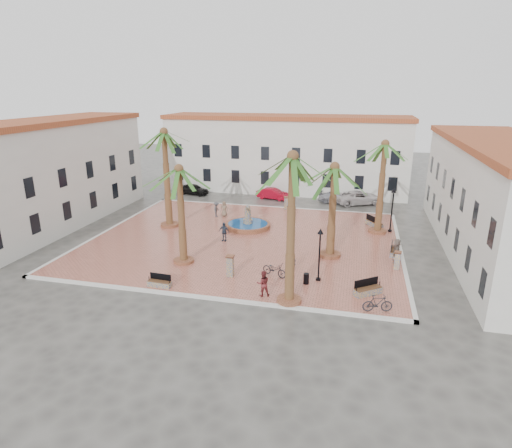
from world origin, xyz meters
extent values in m
plane|color=#56544F|center=(0.00, 0.00, 0.00)|extent=(120.00, 120.00, 0.00)
cube|color=#C26B57|center=(0.00, 0.00, 0.07)|extent=(26.00, 22.00, 0.15)
cube|color=silver|center=(0.00, 11.00, 0.08)|extent=(26.30, 0.30, 0.16)
cube|color=silver|center=(0.00, -11.00, 0.08)|extent=(26.30, 0.30, 0.16)
cube|color=silver|center=(13.00, 0.00, 0.08)|extent=(0.30, 22.30, 0.16)
cube|color=silver|center=(-13.00, 0.00, 0.08)|extent=(0.30, 22.30, 0.16)
cube|color=white|center=(0.00, 20.00, 4.50)|extent=(30.00, 7.00, 9.00)
cube|color=#A94D29|center=(0.00, 20.00, 9.25)|extent=(30.40, 7.40, 0.50)
cube|color=black|center=(-13.12, 16.52, 2.20)|extent=(1.00, 0.12, 1.60)
cube|color=black|center=(-9.38, 16.52, 2.20)|extent=(1.00, 0.12, 1.60)
cube|color=black|center=(-5.62, 16.52, 2.20)|extent=(1.00, 0.12, 1.60)
cube|color=black|center=(-1.88, 16.52, 2.20)|extent=(1.00, 0.12, 1.60)
cube|color=black|center=(1.88, 16.52, 2.20)|extent=(1.00, 0.12, 1.60)
cube|color=black|center=(5.62, 16.52, 2.20)|extent=(1.00, 0.12, 1.60)
cube|color=black|center=(9.38, 16.52, 2.20)|extent=(1.00, 0.12, 1.60)
cube|color=black|center=(13.12, 16.52, 2.20)|extent=(1.00, 0.12, 1.60)
cube|color=black|center=(-13.12, 16.52, 5.20)|extent=(1.00, 0.12, 1.60)
cube|color=black|center=(-9.38, 16.52, 5.20)|extent=(1.00, 0.12, 1.60)
cube|color=black|center=(-5.62, 16.52, 5.20)|extent=(1.00, 0.12, 1.60)
cube|color=black|center=(-1.88, 16.52, 5.20)|extent=(1.00, 0.12, 1.60)
cube|color=black|center=(1.88, 16.52, 5.20)|extent=(1.00, 0.12, 1.60)
cube|color=black|center=(5.62, 16.52, 5.20)|extent=(1.00, 0.12, 1.60)
cube|color=black|center=(9.38, 16.52, 5.20)|extent=(1.00, 0.12, 1.60)
cube|color=black|center=(13.12, 16.52, 5.20)|extent=(1.00, 0.12, 1.60)
cube|color=white|center=(20.00, 2.00, 4.25)|extent=(7.00, 26.00, 8.50)
cube|color=#A94D29|center=(20.00, 2.00, 8.75)|extent=(7.40, 26.40, 0.50)
cube|color=black|center=(16.54, -9.49, 2.20)|extent=(0.12, 1.00, 1.60)
cube|color=black|center=(16.54, -5.77, 2.20)|extent=(0.12, 1.00, 1.60)
cube|color=black|center=(16.54, -2.06, 2.20)|extent=(0.12, 1.00, 1.60)
cube|color=black|center=(16.54, 1.65, 2.20)|extent=(0.12, 1.00, 1.60)
cube|color=black|center=(16.54, 5.37, 2.20)|extent=(0.12, 1.00, 1.60)
cube|color=black|center=(16.54, 9.08, 2.20)|extent=(0.12, 1.00, 1.60)
cube|color=black|center=(16.54, 12.80, 2.20)|extent=(0.12, 1.00, 1.60)
cube|color=black|center=(16.54, -9.49, 5.20)|extent=(0.12, 1.00, 1.60)
cube|color=black|center=(16.54, -5.77, 5.20)|extent=(0.12, 1.00, 1.60)
cube|color=black|center=(16.54, -2.06, 5.20)|extent=(0.12, 1.00, 1.60)
cube|color=black|center=(16.54, 1.65, 5.20)|extent=(0.12, 1.00, 1.60)
cube|color=black|center=(16.54, 5.37, 5.20)|extent=(0.12, 1.00, 1.60)
cube|color=black|center=(16.54, 9.08, 5.20)|extent=(0.12, 1.00, 1.60)
cube|color=black|center=(16.54, 12.80, 5.20)|extent=(0.12, 1.00, 1.60)
cube|color=white|center=(-19.00, 0.00, 4.75)|extent=(6.00, 24.00, 9.50)
cube|color=#A94D29|center=(-19.00, 0.00, 9.75)|extent=(6.40, 24.40, 0.50)
cube|color=black|center=(-16.02, -6.00, 2.20)|extent=(0.12, 1.00, 1.60)
cube|color=black|center=(-16.02, -2.00, 2.20)|extent=(0.12, 1.00, 1.60)
cube|color=black|center=(-16.02, 2.00, 2.20)|extent=(0.12, 1.00, 1.60)
cube|color=black|center=(-16.02, 6.00, 2.20)|extent=(0.12, 1.00, 1.60)
cube|color=black|center=(-16.02, 10.00, 2.20)|extent=(0.12, 1.00, 1.60)
cube|color=black|center=(-16.02, -6.00, 5.20)|extent=(0.12, 1.00, 1.60)
cube|color=black|center=(-16.02, -2.00, 5.20)|extent=(0.12, 1.00, 1.60)
cube|color=black|center=(-16.02, 2.00, 5.20)|extent=(0.12, 1.00, 1.60)
cube|color=black|center=(-16.02, 6.00, 5.20)|extent=(0.12, 1.00, 1.60)
cube|color=black|center=(-16.02, 10.00, 5.20)|extent=(0.12, 1.00, 1.60)
cylinder|color=#995739|center=(-0.57, 3.20, 0.35)|extent=(4.22, 4.22, 0.40)
cylinder|color=#194C8C|center=(-0.57, 3.20, 0.53)|extent=(3.72, 3.72, 0.06)
cylinder|color=gray|center=(-0.57, 3.20, 0.55)|extent=(0.90, 0.90, 0.80)
cylinder|color=gray|center=(-0.57, 3.20, 1.36)|extent=(0.60, 0.60, 1.21)
sphere|color=gray|center=(-0.57, 3.20, 2.11)|extent=(0.44, 0.44, 0.44)
cylinder|color=#995739|center=(-7.93, 1.90, 0.28)|extent=(1.71, 1.71, 0.26)
cylinder|color=brown|center=(-7.93, 1.90, 4.71)|extent=(0.56, 0.56, 8.60)
sphere|color=brown|center=(-7.93, 1.90, 9.01)|extent=(0.75, 0.75, 0.75)
cylinder|color=#995739|center=(-3.15, -6.06, 0.26)|extent=(1.52, 1.52, 0.23)
cylinder|color=brown|center=(-3.15, -6.06, 3.83)|extent=(0.49, 0.49, 6.90)
sphere|color=brown|center=(-3.15, -6.06, 7.28)|extent=(0.67, 0.67, 0.67)
cylinder|color=#995739|center=(5.62, -10.40, 0.26)|extent=(1.52, 1.52, 0.23)
cylinder|color=brown|center=(5.62, -10.40, 4.75)|extent=(0.50, 0.50, 8.75)
sphere|color=brown|center=(5.62, -10.40, 9.13)|extent=(0.67, 0.67, 0.67)
cylinder|color=#995739|center=(7.50, -2.23, 0.28)|extent=(1.67, 1.67, 0.25)
cylinder|color=brown|center=(7.50, -2.23, 3.80)|extent=(0.54, 0.54, 6.80)
sphere|color=brown|center=(7.50, -2.23, 7.20)|extent=(0.73, 0.73, 0.73)
cylinder|color=#995739|center=(11.28, 4.65, 0.27)|extent=(1.61, 1.61, 0.24)
cylinder|color=brown|center=(11.28, 4.65, 4.28)|extent=(0.52, 0.52, 7.77)
sphere|color=brown|center=(11.28, 4.65, 8.16)|extent=(0.70, 0.70, 0.70)
cube|color=gray|center=(-3.07, -10.36, 0.33)|extent=(1.64, 0.58, 0.36)
cube|color=#56351E|center=(-3.07, -10.36, 0.54)|extent=(1.55, 0.54, 0.05)
cube|color=black|center=(-3.06, -10.16, 0.78)|extent=(1.52, 0.13, 0.45)
cylinder|color=black|center=(-3.83, -10.31, 0.64)|extent=(0.05, 0.05, 0.27)
cylinder|color=black|center=(-2.31, -10.40, 0.64)|extent=(0.05, 0.05, 0.27)
cube|color=gray|center=(10.34, -8.28, 0.36)|extent=(1.87, 1.62, 0.42)
cube|color=#56351E|center=(10.34, -8.28, 0.61)|extent=(1.75, 1.51, 0.06)
cube|color=black|center=(10.20, -8.10, 0.89)|extent=(1.47, 1.13, 0.53)
cylinder|color=black|center=(9.62, -8.83, 0.73)|extent=(0.05, 0.05, 0.32)
cylinder|color=black|center=(11.06, -7.74, 0.73)|extent=(0.05, 0.05, 0.32)
cube|color=gray|center=(12.40, -0.69, 0.35)|extent=(0.75, 1.84, 0.40)
cube|color=#56351E|center=(12.40, -0.69, 0.58)|extent=(0.69, 1.73, 0.06)
cube|color=black|center=(12.18, -0.66, 0.84)|extent=(0.25, 1.68, 0.50)
cylinder|color=black|center=(12.30, -1.53, 0.70)|extent=(0.05, 0.05, 0.30)
cylinder|color=black|center=(12.50, 0.15, 0.70)|extent=(0.05, 0.05, 0.30)
cube|color=gray|center=(11.02, 6.31, 0.37)|extent=(1.63, 2.01, 0.45)
cube|color=#56351E|center=(11.02, 6.31, 0.63)|extent=(1.52, 1.89, 0.07)
cube|color=black|center=(10.82, 6.17, 0.93)|extent=(1.10, 1.61, 0.56)
cylinder|color=black|center=(11.55, 5.52, 0.76)|extent=(0.05, 0.05, 0.34)
cylinder|color=black|center=(10.49, 7.09, 0.76)|extent=(0.05, 0.05, 0.34)
cylinder|color=black|center=(7.06, -6.89, 0.22)|extent=(0.33, 0.33, 0.15)
cylinder|color=black|center=(7.06, -6.89, 1.90)|extent=(0.11, 0.11, 3.32)
cone|color=black|center=(7.06, -6.89, 3.71)|extent=(0.41, 0.41, 0.37)
sphere|color=beige|center=(7.06, -6.89, 3.57)|extent=(0.22, 0.22, 0.22)
cylinder|color=black|center=(12.40, 5.10, 0.23)|extent=(0.36, 0.36, 0.16)
cylinder|color=black|center=(12.40, 5.10, 2.07)|extent=(0.12, 0.12, 3.63)
cone|color=black|center=(12.40, 5.10, 4.03)|extent=(0.44, 0.44, 0.40)
sphere|color=beige|center=(12.40, 5.10, 3.88)|extent=(0.24, 0.24, 0.24)
cube|color=gray|center=(1.01, -7.67, 0.87)|extent=(0.45, 0.45, 1.43)
cube|color=#995739|center=(1.01, -7.67, 1.64)|extent=(0.56, 0.56, 0.11)
cube|color=gray|center=(1.83, 10.40, 0.79)|extent=(0.48, 0.48, 1.28)
cube|color=#995739|center=(1.83, 10.40, 1.48)|extent=(0.60, 0.60, 0.10)
cube|color=gray|center=(12.40, -3.67, 0.78)|extent=(0.44, 0.44, 1.26)
cube|color=#995739|center=(12.40, -3.67, 1.46)|extent=(0.55, 0.55, 0.10)
cylinder|color=black|center=(6.31, -7.62, 0.52)|extent=(0.38, 0.38, 0.73)
imported|color=#333B51|center=(5.04, -5.73, 0.93)|extent=(0.61, 0.45, 1.56)
imported|color=black|center=(4.00, -6.92, 0.65)|extent=(2.02, 1.37, 1.00)
imported|color=maroon|center=(3.88, -10.00, 1.00)|extent=(1.00, 0.90, 1.70)
imported|color=black|center=(10.85, -10.40, 0.68)|extent=(1.84, 0.89, 1.07)
imported|color=#7D6953|center=(-3.85, 6.21, 0.95)|extent=(0.86, 0.65, 1.59)
imported|color=#2F3B4D|center=(-1.62, -0.85, 0.98)|extent=(1.03, 0.58, 1.66)
imported|color=#48484D|center=(-4.56, 5.88, 0.94)|extent=(0.60, 1.03, 1.58)
imported|color=#726158|center=(12.40, -2.29, 1.08)|extent=(0.62, 1.74, 1.86)
imported|color=black|center=(-10.68, 14.95, 0.67)|extent=(4.14, 2.30, 1.33)
imported|color=#A8091E|center=(-0.52, 14.94, 0.65)|extent=(4.15, 2.22, 1.30)
imported|color=#A6A5AE|center=(7.05, 14.73, 0.62)|extent=(4.52, 2.44, 1.24)
imported|color=beige|center=(9.53, 14.98, 0.76)|extent=(5.99, 4.56, 1.51)
camera|label=1|loc=(9.21, -33.86, 12.73)|focal=30.00mm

